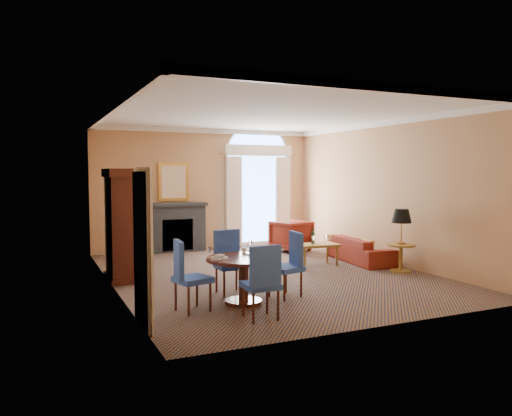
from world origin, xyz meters
name	(u,v)px	position (x,y,z in m)	size (l,w,h in m)	color
ground	(266,274)	(0.00, 0.00, 0.00)	(7.50, 7.50, 0.00)	#13223D
room_envelope	(252,150)	(-0.03, 0.67, 2.51)	(6.04, 7.52, 3.45)	tan
armoire	(123,226)	(-2.72, 0.64, 1.02)	(0.61, 1.08, 2.12)	#3B160D
dining_table	(243,269)	(-1.31, -1.92, 0.54)	(1.16, 1.16, 0.93)	#3B160D
dining_chair_north	(229,257)	(-1.25, -1.12, 0.60)	(0.49, 0.51, 1.06)	#294CA1
dining_chair_south	(263,278)	(-1.42, -2.87, 0.60)	(0.51, 0.52, 1.06)	#294CA1
dining_chair_east	(290,260)	(-0.42, -1.81, 0.60)	(0.58, 0.58, 1.06)	#294CA1
dining_chair_west	(186,271)	(-2.26, -2.01, 0.60)	(0.58, 0.58, 1.06)	#294CA1
sofa	(361,250)	(2.55, 0.30, 0.28)	(1.94, 0.76, 0.57)	maroon
armchair	(291,236)	(1.85, 2.37, 0.40)	(0.85, 0.88, 0.80)	maroon
coffee_table	(316,245)	(1.38, 0.33, 0.45)	(0.99, 0.60, 0.83)	olive
side_table	(401,232)	(2.60, -0.97, 0.83)	(0.58, 0.58, 1.27)	olive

